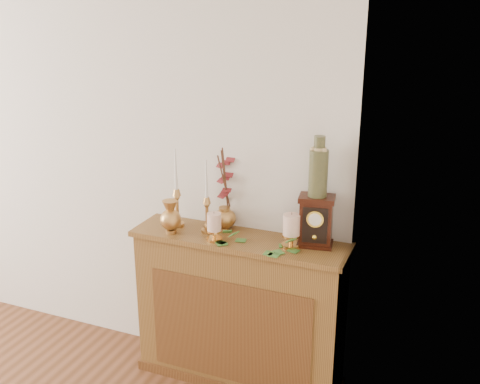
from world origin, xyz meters
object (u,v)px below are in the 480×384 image
at_px(bud_vase, 171,217).
at_px(ginger_jar, 226,190).
at_px(candlestick_left, 177,202).
at_px(candlestick_center, 207,209).
at_px(ceramic_vase, 318,170).
at_px(mantel_clock, 316,221).

relative_size(bud_vase, ginger_jar, 0.39).
bearing_deg(candlestick_left, candlestick_center, -5.38).
bearing_deg(ceramic_vase, candlestick_center, -174.70).
bearing_deg(ceramic_vase, bud_vase, -169.53).
xyz_separation_m(candlestick_center, ginger_jar, (0.06, 0.12, 0.08)).
relative_size(candlestick_left, candlestick_center, 1.08).
relative_size(bud_vase, mantel_clock, 0.69).
relative_size(ginger_jar, ceramic_vase, 1.54).
distance_m(ginger_jar, ceramic_vase, 0.59).
distance_m(candlestick_center, mantel_clock, 0.62).
xyz_separation_m(candlestick_center, ceramic_vase, (0.62, 0.06, 0.28)).
bearing_deg(mantel_clock, ceramic_vase, 90.00).
height_order(bud_vase, mantel_clock, mantel_clock).
relative_size(candlestick_center, mantel_clock, 1.53).
bearing_deg(candlestick_center, bud_vase, -153.76).
bearing_deg(ginger_jar, ceramic_vase, -6.73).
relative_size(ginger_jar, mantel_clock, 1.76).
height_order(candlestick_left, mantel_clock, candlestick_left).
bearing_deg(candlestick_center, ginger_jar, 63.04).
bearing_deg(candlestick_left, mantel_clock, 2.50).
bearing_deg(mantel_clock, bud_vase, -178.78).
distance_m(bud_vase, ginger_jar, 0.35).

